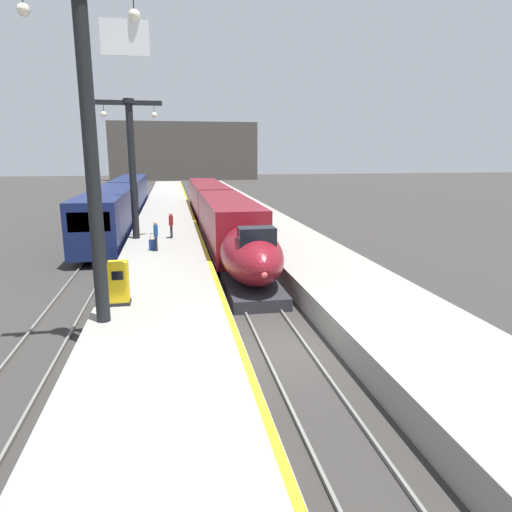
% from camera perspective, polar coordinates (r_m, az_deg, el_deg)
% --- Properties ---
extents(ground_plane, '(260.00, 260.00, 0.00)m').
position_cam_1_polar(ground_plane, '(15.54, 3.74, -11.82)').
color(ground_plane, '#33302D').
extents(platform_left, '(4.80, 110.00, 1.05)m').
position_cam_1_polar(platform_left, '(38.90, -11.11, 3.71)').
color(platform_left, gray).
rests_on(platform_left, ground).
extents(platform_right, '(4.80, 110.00, 1.05)m').
position_cam_1_polar(platform_right, '(39.63, 0.70, 4.11)').
color(platform_right, gray).
rests_on(platform_right, ground).
extents(platform_left_safety_stripe, '(0.20, 107.80, 0.01)m').
position_cam_1_polar(platform_left_safety_stripe, '(38.86, -7.77, 4.61)').
color(platform_left_safety_stripe, yellow).
rests_on(platform_left_safety_stripe, platform_left).
extents(rail_main_left, '(0.08, 110.00, 0.12)m').
position_cam_1_polar(rail_main_left, '(41.78, -6.52, 3.83)').
color(rail_main_left, slate).
rests_on(rail_main_left, ground).
extents(rail_main_right, '(0.08, 110.00, 0.12)m').
position_cam_1_polar(rail_main_right, '(41.91, -4.47, 3.90)').
color(rail_main_right, slate).
rests_on(rail_main_right, ground).
extents(rail_secondary_left, '(0.08, 110.00, 0.12)m').
position_cam_1_polar(rail_secondary_left, '(42.03, -17.62, 3.36)').
color(rail_secondary_left, slate).
rests_on(rail_secondary_left, ground).
extents(rail_secondary_right, '(0.08, 110.00, 0.12)m').
position_cam_1_polar(rail_secondary_right, '(41.86, -15.58, 3.46)').
color(rail_secondary_right, slate).
rests_on(rail_secondary_right, ground).
extents(highspeed_train_main, '(2.92, 37.80, 3.60)m').
position_cam_1_polar(highspeed_train_main, '(36.13, -4.78, 5.48)').
color(highspeed_train_main, maroon).
rests_on(highspeed_train_main, ground).
extents(regional_train_adjacent, '(2.85, 36.60, 3.80)m').
position_cam_1_polar(regional_train_adjacent, '(44.75, -16.37, 6.65)').
color(regional_train_adjacent, '#141E4C').
rests_on(regional_train_adjacent, ground).
extents(station_column_near, '(4.00, 0.68, 10.26)m').
position_cam_1_polar(station_column_near, '(15.07, -19.98, 15.06)').
color(station_column_near, black).
rests_on(station_column_near, platform_left).
extents(station_column_mid, '(4.00, 0.68, 8.67)m').
position_cam_1_polar(station_column_mid, '(30.22, -15.28, 11.99)').
color(station_column_mid, black).
rests_on(station_column_mid, platform_left).
extents(passenger_near_edge, '(0.26, 0.57, 1.69)m').
position_cam_1_polar(passenger_near_edge, '(26.28, -12.42, 2.75)').
color(passenger_near_edge, '#23232D').
rests_on(passenger_near_edge, platform_left).
extents(passenger_mid_platform, '(0.28, 0.56, 1.69)m').
position_cam_1_polar(passenger_mid_platform, '(30.11, -10.58, 4.07)').
color(passenger_mid_platform, '#23232D').
rests_on(passenger_mid_platform, platform_left).
extents(rolling_suitcase, '(0.40, 0.22, 0.98)m').
position_cam_1_polar(rolling_suitcase, '(26.66, -12.81, 1.38)').
color(rolling_suitcase, navy).
rests_on(rolling_suitcase, platform_left).
extents(ticket_machine_yellow, '(0.76, 0.62, 1.60)m').
position_cam_1_polar(ticket_machine_yellow, '(17.32, -16.76, -3.44)').
color(ticket_machine_yellow, yellow).
rests_on(ticket_machine_yellow, platform_left).
extents(terminus_back_wall, '(36.00, 2.00, 14.00)m').
position_cam_1_polar(terminus_back_wall, '(115.75, -8.93, 12.82)').
color(terminus_back_wall, '#4C4742').
rests_on(terminus_back_wall, ground).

